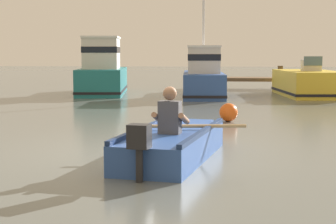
{
  "coord_description": "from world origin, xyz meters",
  "views": [
    {
      "loc": [
        1.41,
        -9.42,
        1.71
      ],
      "look_at": [
        0.28,
        1.19,
        0.55
      ],
      "focal_mm": 57.97,
      "sensor_mm": 36.0,
      "label": 1
    }
  ],
  "objects_px": {
    "rowboat_with_person": "(173,143)",
    "moored_boat_yellow": "(308,84)",
    "moored_boat_teal": "(103,73)",
    "moored_boat_blue": "(203,77)",
    "mooring_buoy": "(229,112)"
  },
  "relations": [
    {
      "from": "moored_boat_blue",
      "to": "moored_boat_yellow",
      "type": "distance_m",
      "value": 4.26
    },
    {
      "from": "moored_boat_teal",
      "to": "mooring_buoy",
      "type": "distance_m",
      "value": 10.22
    },
    {
      "from": "rowboat_with_person",
      "to": "moored_boat_yellow",
      "type": "height_order",
      "value": "moored_boat_yellow"
    },
    {
      "from": "rowboat_with_person",
      "to": "mooring_buoy",
      "type": "height_order",
      "value": "rowboat_with_person"
    },
    {
      "from": "rowboat_with_person",
      "to": "mooring_buoy",
      "type": "xyz_separation_m",
      "value": [
        0.92,
        4.92,
        -0.02
      ]
    },
    {
      "from": "rowboat_with_person",
      "to": "mooring_buoy",
      "type": "bearing_deg",
      "value": 79.46
    },
    {
      "from": "rowboat_with_person",
      "to": "mooring_buoy",
      "type": "relative_size",
      "value": 8.04
    },
    {
      "from": "rowboat_with_person",
      "to": "moored_boat_yellow",
      "type": "relative_size",
      "value": 0.78
    },
    {
      "from": "mooring_buoy",
      "to": "moored_boat_yellow",
      "type": "bearing_deg",
      "value": 69.55
    },
    {
      "from": "moored_boat_teal",
      "to": "moored_boat_blue",
      "type": "xyz_separation_m",
      "value": [
        4.25,
        -0.62,
        -0.13
      ]
    },
    {
      "from": "moored_boat_teal",
      "to": "moored_boat_blue",
      "type": "height_order",
      "value": "moored_boat_blue"
    },
    {
      "from": "moored_boat_blue",
      "to": "moored_boat_yellow",
      "type": "relative_size",
      "value": 1.19
    },
    {
      "from": "moored_boat_teal",
      "to": "moored_boat_blue",
      "type": "bearing_deg",
      "value": -8.23
    },
    {
      "from": "moored_boat_blue",
      "to": "moored_boat_yellow",
      "type": "bearing_deg",
      "value": 7.28
    },
    {
      "from": "moored_boat_teal",
      "to": "rowboat_with_person",
      "type": "bearing_deg",
      "value": -72.49
    }
  ]
}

